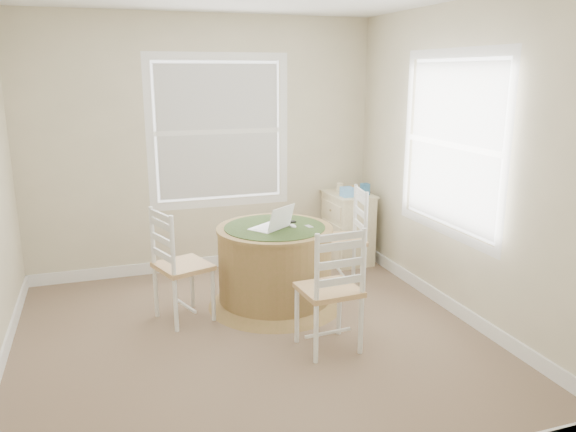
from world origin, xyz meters
name	(u,v)px	position (x,y,z in m)	size (l,w,h in m)	color
room	(265,172)	(0.17, 0.16, 1.30)	(3.64, 3.64, 2.64)	#775E4B
round_table	(275,263)	(0.38, 0.61, 0.40)	(1.20, 1.20, 0.73)	olive
chair_left	(183,266)	(-0.44, 0.58, 0.47)	(0.42, 0.40, 0.95)	white
chair_near	(329,289)	(0.51, -0.29, 0.47)	(0.42, 0.40, 0.95)	white
chair_right	(342,239)	(1.14, 0.86, 0.47)	(0.42, 0.40, 0.95)	white
laptop	(272,225)	(0.34, 0.56, 0.76)	(0.42, 0.41, 0.22)	white
mouse	(293,226)	(0.53, 0.56, 0.74)	(0.06, 0.09, 0.03)	white
phone	(309,227)	(0.66, 0.52, 0.73)	(0.04, 0.09, 0.02)	#B7BABF
keys	(292,222)	(0.57, 0.70, 0.73)	(0.06, 0.05, 0.03)	black
corner_chest	(348,227)	(1.49, 1.51, 0.39)	(0.45, 0.59, 0.77)	#F1E8B5
tissue_box	(347,192)	(1.41, 1.36, 0.82)	(0.12, 0.12, 0.10)	#609EDC
box_yellow	(350,189)	(1.54, 1.56, 0.80)	(0.15, 0.10, 0.06)	gold
box_blue	(365,189)	(1.63, 1.39, 0.83)	(0.08, 0.08, 0.12)	#2F638E
cup_cream	(340,187)	(1.45, 1.64, 0.82)	(0.07, 0.07, 0.09)	beige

